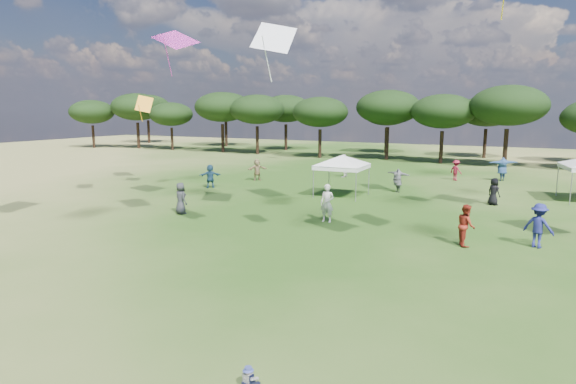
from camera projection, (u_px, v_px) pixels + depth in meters
name	position (u px, v px, depth m)	size (l,w,h in m)	color
tree_line	(500.00, 108.00, 47.35)	(108.78, 17.63, 7.77)	black
tent_left	(342.00, 157.00, 29.65)	(5.82, 5.82, 2.89)	gray
toddler	(249.00, 379.00, 9.41)	(0.34, 0.37, 0.46)	black
festival_crowd	(424.00, 183.00, 29.91)	(30.63, 21.29, 1.84)	navy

